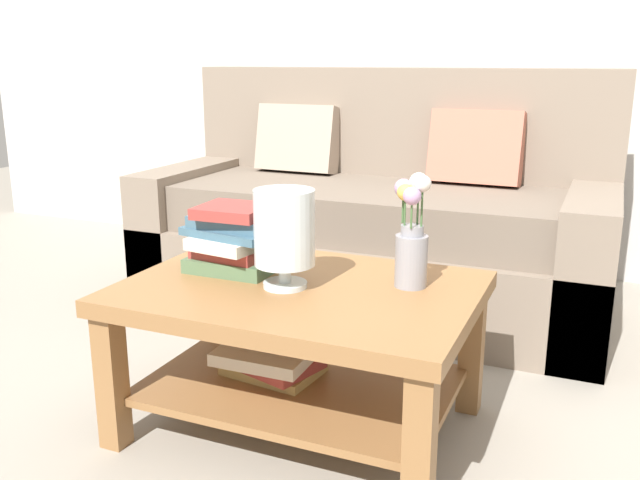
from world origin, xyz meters
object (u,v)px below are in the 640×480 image
(couch, at_px, (376,225))
(book_stack_main, at_px, (233,240))
(coffee_table, at_px, (297,328))
(flower_pitcher, at_px, (412,237))
(glass_hurricane_vase, at_px, (284,230))

(couch, relative_size, book_stack_main, 6.59)
(coffee_table, xyz_separation_m, flower_pitcher, (0.31, 0.12, 0.28))
(coffee_table, distance_m, book_stack_main, 0.34)
(glass_hurricane_vase, bearing_deg, couch, 96.15)
(coffee_table, relative_size, glass_hurricane_vase, 3.56)
(book_stack_main, bearing_deg, coffee_table, -10.65)
(coffee_table, height_order, glass_hurricane_vase, glass_hurricane_vase)
(book_stack_main, height_order, flower_pitcher, flower_pitcher)
(couch, distance_m, flower_pitcher, 1.18)
(book_stack_main, relative_size, glass_hurricane_vase, 1.08)
(couch, bearing_deg, coffee_table, -82.59)
(coffee_table, bearing_deg, flower_pitcher, 21.05)
(book_stack_main, bearing_deg, glass_hurricane_vase, -19.57)
(flower_pitcher, bearing_deg, book_stack_main, -172.27)
(coffee_table, bearing_deg, couch, 97.41)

